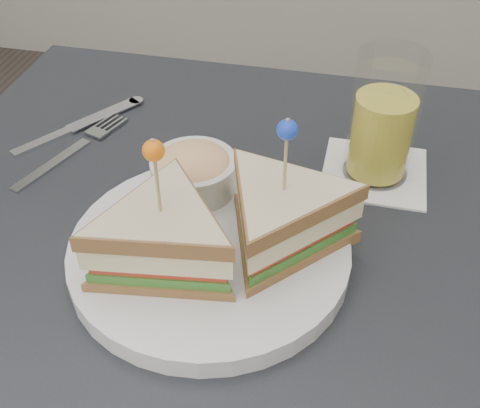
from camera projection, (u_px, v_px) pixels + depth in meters
name	position (u px, v px, depth m)	size (l,w,h in m)	color
table	(230.00, 292.00, 0.69)	(0.80, 0.80, 0.75)	black
plate_meal	(217.00, 227.00, 0.59)	(0.37, 0.37, 0.17)	silver
cutlery_fork	(76.00, 147.00, 0.77)	(0.08, 0.19, 0.01)	#B8BFC3
cutlery_knife	(75.00, 127.00, 0.81)	(0.13, 0.18, 0.01)	silver
drink_set	(383.00, 125.00, 0.69)	(0.12, 0.12, 0.16)	silver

